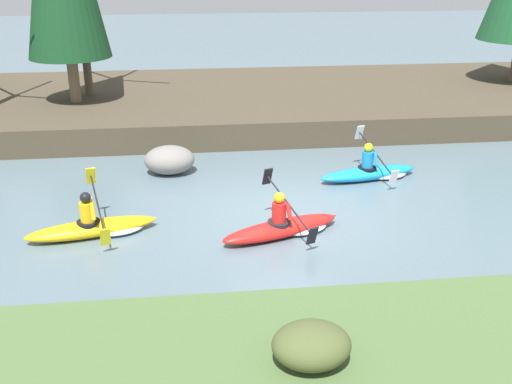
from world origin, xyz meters
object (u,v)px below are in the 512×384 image
(kayaker_middle, at_px, (286,226))
(boulder_midstream, at_px, (169,160))
(kayaker_lead, at_px, (372,172))
(kayaker_trailing, at_px, (97,226))

(kayaker_middle, height_order, boulder_midstream, kayaker_middle)
(boulder_midstream, bearing_deg, kayaker_middle, -58.44)
(kayaker_lead, distance_m, kayaker_trailing, 7.25)
(kayaker_lead, relative_size, kayaker_trailing, 1.00)
(kayaker_lead, height_order, boulder_midstream, kayaker_lead)
(kayaker_middle, relative_size, kayaker_trailing, 0.99)
(kayaker_lead, bearing_deg, kayaker_trailing, -171.13)
(kayaker_trailing, bearing_deg, boulder_midstream, 53.66)
(kayaker_lead, xyz_separation_m, boulder_midstream, (-5.31, 1.06, 0.18))
(kayaker_middle, xyz_separation_m, kayaker_trailing, (-3.97, 0.46, 0.00))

